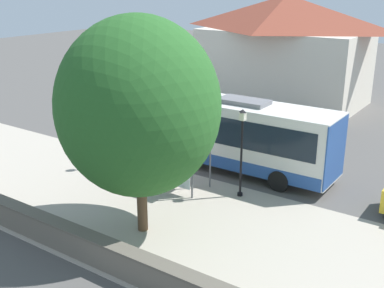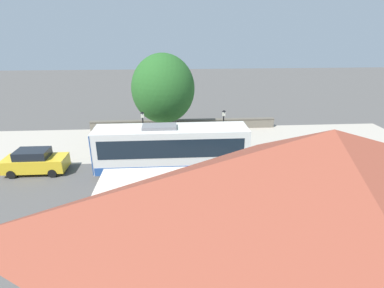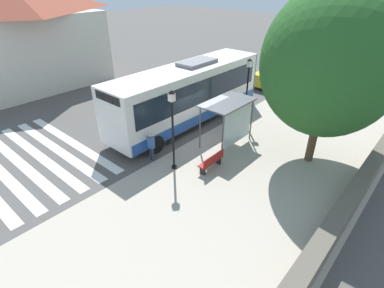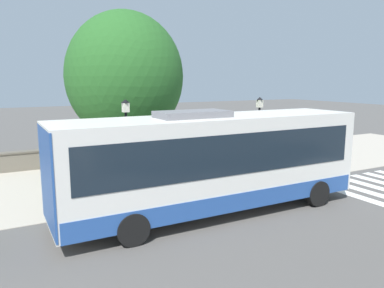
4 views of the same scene
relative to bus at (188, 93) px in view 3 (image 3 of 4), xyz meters
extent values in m
plane|color=#514F4C|center=(-1.84, 1.33, -1.95)|extent=(120.00, 120.00, 0.00)
cube|color=#ADA393|center=(-6.34, 1.33, -1.94)|extent=(9.00, 44.00, 0.02)
cube|color=silver|center=(3.16, 6.36, -1.94)|extent=(9.00, 0.50, 0.01)
cube|color=silver|center=(3.16, 7.31, -1.94)|extent=(9.00, 0.50, 0.01)
cube|color=silver|center=(3.16, 8.26, -1.94)|extent=(9.00, 0.50, 0.01)
cube|color=silver|center=(3.16, 9.21, -1.94)|extent=(9.00, 0.50, 0.01)
cube|color=silver|center=(3.16, 10.16, -1.94)|extent=(9.00, 0.50, 0.01)
cube|color=#6B6356|center=(-10.39, 1.33, -1.46)|extent=(0.50, 20.00, 0.98)
cube|color=#5B5449|center=(-10.39, 1.33, -0.93)|extent=(0.60, 20.00, 0.08)
cube|color=beige|center=(14.78, 3.73, 0.90)|extent=(7.35, 12.14, 5.69)
cube|color=silver|center=(0.00, 0.02, 0.05)|extent=(2.61, 11.28, 3.10)
cube|color=black|center=(0.00, 0.02, 0.46)|extent=(2.65, 10.38, 1.36)
cube|color=#264C93|center=(0.00, 0.02, -1.19)|extent=(2.65, 11.05, 0.62)
cube|color=#264C93|center=(0.00, -5.59, 0.05)|extent=(2.65, 0.06, 2.97)
cube|color=black|center=(0.00, 5.62, 1.29)|extent=(1.96, 0.08, 0.43)
cube|color=slate|center=(0.00, -0.83, 1.71)|extent=(1.31, 2.48, 0.22)
cylinder|color=black|center=(-1.23, 3.96, -1.45)|extent=(0.30, 1.00, 1.00)
cylinder|color=black|center=(1.23, 3.96, -1.45)|extent=(0.30, 1.00, 1.00)
cylinder|color=black|center=(-1.23, -3.48, -1.45)|extent=(0.30, 1.00, 1.00)
cylinder|color=black|center=(1.23, -3.48, -1.45)|extent=(0.30, 1.00, 1.00)
cylinder|color=#515459|center=(-2.69, -0.63, -0.74)|extent=(0.08, 0.08, 2.41)
cylinder|color=#515459|center=(-2.69, 2.07, -0.74)|extent=(0.08, 0.08, 2.41)
cylinder|color=#515459|center=(-4.17, -0.63, -0.74)|extent=(0.08, 0.08, 2.41)
cylinder|color=#515459|center=(-4.17, 2.07, -0.74)|extent=(0.08, 0.08, 2.41)
cube|color=#515459|center=(-3.43, 0.72, 0.51)|extent=(1.78, 3.00, 0.08)
cube|color=silver|center=(-4.15, 0.72, -0.62)|extent=(0.03, 2.43, 1.93)
cylinder|color=#2D3347|center=(-1.75, 4.63, -1.57)|extent=(0.12, 0.12, 0.76)
cylinder|color=#2D3347|center=(-1.59, 4.63, -1.57)|extent=(0.12, 0.12, 0.76)
cube|color=#38609E|center=(-1.67, 4.63, -0.88)|extent=(0.34, 0.22, 0.61)
sphere|color=tan|center=(-1.67, 4.63, -0.47)|extent=(0.21, 0.21, 0.21)
cube|color=maroon|center=(-4.39, 3.27, -1.50)|extent=(0.40, 1.52, 0.06)
cube|color=maroon|center=(-4.56, 3.27, -1.27)|extent=(0.04, 1.52, 0.40)
cube|color=black|center=(-4.39, 2.67, -1.72)|extent=(0.32, 0.06, 0.45)
cube|color=black|center=(-4.39, 3.88, -1.72)|extent=(0.32, 0.06, 0.45)
cylinder|color=black|center=(-3.03, 4.41, -1.87)|extent=(0.24, 0.24, 0.16)
cylinder|color=black|center=(-3.03, 4.41, -0.19)|extent=(0.10, 0.10, 3.52)
cube|color=silver|center=(-3.03, 4.41, 1.75)|extent=(0.24, 0.24, 0.35)
pyramid|color=black|center=(-3.03, 4.41, 1.99)|extent=(0.28, 0.28, 0.14)
cylinder|color=black|center=(-2.74, -2.29, -1.87)|extent=(0.24, 0.24, 0.16)
cylinder|color=black|center=(-2.74, -2.29, -0.16)|extent=(0.10, 0.10, 3.58)
cube|color=silver|center=(-2.74, -2.29, 1.81)|extent=(0.24, 0.24, 0.35)
pyramid|color=black|center=(-2.74, -2.29, 2.05)|extent=(0.28, 0.28, 0.14)
cylinder|color=brown|center=(-7.64, -0.68, -0.28)|extent=(0.40, 0.40, 3.33)
ellipsoid|color=#265B23|center=(-7.64, -0.68, 3.03)|extent=(5.99, 5.99, 6.59)
cube|color=gold|center=(-0.53, -10.31, -1.18)|extent=(1.88, 4.54, 0.98)
cube|color=black|center=(-0.53, -10.42, -0.39)|extent=(1.60, 2.36, 0.61)
cylinder|color=black|center=(-1.41, -8.84, -1.63)|extent=(0.22, 0.64, 0.64)
cylinder|color=black|center=(0.36, -8.84, -1.63)|extent=(0.22, 0.64, 0.64)
cylinder|color=black|center=(-1.41, -11.79, -1.63)|extent=(0.22, 0.64, 0.64)
cylinder|color=black|center=(0.36, -11.79, -1.63)|extent=(0.22, 0.64, 0.64)
camera|label=1|loc=(-20.37, -11.79, 7.37)|focal=45.00mm
camera|label=2|loc=(20.86, 0.14, 8.41)|focal=28.00mm
camera|label=3|loc=(-11.70, 12.95, 6.36)|focal=28.00mm
camera|label=4|loc=(11.16, -6.83, 2.85)|focal=35.00mm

